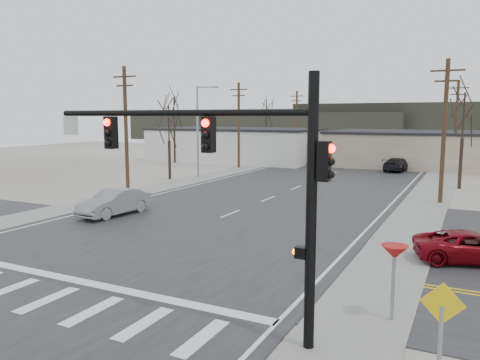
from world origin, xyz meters
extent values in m
plane|color=beige|center=(0.00, 0.00, 0.00)|extent=(140.00, 140.00, 0.00)
cube|color=#232426|center=(0.00, 15.00, 0.02)|extent=(18.00, 110.00, 0.05)
cube|color=#232426|center=(0.00, 0.00, 0.02)|extent=(90.00, 10.00, 0.04)
cube|color=gray|center=(-10.60, 20.00, 0.03)|extent=(3.00, 90.00, 0.06)
cube|color=gray|center=(10.60, 20.00, 0.03)|extent=(3.00, 90.00, 0.06)
cylinder|color=black|center=(9.80, -6.20, 3.60)|extent=(0.28, 0.28, 7.20)
cylinder|color=black|center=(5.60, -6.20, 6.20)|extent=(8.40, 0.18, 0.18)
cube|color=black|center=(6.80, -6.20, 5.60)|extent=(0.32, 0.30, 1.00)
cube|color=black|center=(3.30, -6.20, 5.60)|extent=(0.32, 0.30, 1.00)
sphere|color=#FF0C05|center=(6.80, -6.37, 5.92)|extent=(0.22, 0.22, 0.22)
sphere|color=#FF0C05|center=(3.30, -6.37, 5.92)|extent=(0.22, 0.22, 0.22)
cube|color=black|center=(10.10, -6.20, 5.00)|extent=(0.30, 0.30, 1.00)
cube|color=silver|center=(1.60, -6.20, 5.80)|extent=(0.60, 0.04, 0.60)
cube|color=black|center=(9.55, -6.20, 2.60)|extent=(0.30, 0.25, 0.30)
sphere|color=#FF5905|center=(9.40, -6.20, 2.60)|extent=(0.18, 0.18, 0.18)
cylinder|color=#A50C0C|center=(-10.20, 8.00, 0.35)|extent=(0.24, 0.24, 0.70)
sphere|color=#A50C0C|center=(-10.20, 8.00, 0.75)|extent=(0.24, 0.24, 0.24)
cylinder|color=gray|center=(11.50, -3.50, 1.05)|extent=(0.10, 0.10, 2.10)
cone|color=#A50C0C|center=(11.50, -3.50, 2.15)|extent=(0.80, 0.80, 0.40)
cylinder|color=gray|center=(13.00, -7.00, 1.05)|extent=(0.10, 0.10, 2.10)
cube|color=yellow|center=(13.00, -7.00, 2.15)|extent=(0.92, 0.05, 0.92)
cube|color=silver|center=(-16.00, 40.00, 2.10)|extent=(22.00, 12.00, 4.20)
cube|color=black|center=(-16.00, 40.00, 4.35)|extent=(22.30, 12.30, 0.30)
cube|color=beige|center=(10.00, 44.00, 2.00)|extent=(26.00, 14.00, 4.00)
cube|color=black|center=(10.00, 44.00, 4.15)|extent=(26.30, 14.30, 0.30)
cylinder|color=#473521|center=(-11.50, 12.00, 5.00)|extent=(0.30, 0.30, 10.00)
cube|color=#473521|center=(-11.50, 12.00, 9.20)|extent=(2.20, 0.12, 0.12)
cube|color=#473521|center=(-11.50, 12.00, 8.50)|extent=(1.60, 0.12, 0.12)
cylinder|color=#473521|center=(-11.50, 32.00, 5.00)|extent=(0.30, 0.30, 10.00)
cube|color=#473521|center=(-11.50, 32.00, 9.20)|extent=(2.20, 0.12, 0.12)
cube|color=#473521|center=(-11.50, 32.00, 8.50)|extent=(1.60, 0.12, 0.12)
cylinder|color=#473521|center=(-11.50, 52.00, 5.00)|extent=(0.30, 0.30, 10.00)
cube|color=#473521|center=(-11.50, 52.00, 9.20)|extent=(2.20, 0.12, 0.12)
cube|color=#473521|center=(-11.50, 52.00, 8.50)|extent=(1.60, 0.12, 0.12)
cylinder|color=#473521|center=(11.50, 18.00, 5.00)|extent=(0.30, 0.30, 10.00)
cube|color=#473521|center=(11.50, 18.00, 9.20)|extent=(2.20, 0.12, 0.12)
cube|color=#473521|center=(11.50, 18.00, 8.50)|extent=(1.60, 0.12, 0.12)
cylinder|color=#473521|center=(11.50, 40.00, 5.00)|extent=(0.30, 0.30, 10.00)
cube|color=#473521|center=(11.50, 40.00, 9.20)|extent=(2.20, 0.12, 0.12)
cube|color=#473521|center=(11.50, 40.00, 8.50)|extent=(1.60, 0.12, 0.12)
cylinder|color=gray|center=(-11.00, 22.00, 4.50)|extent=(0.20, 0.20, 9.00)
cylinder|color=gray|center=(-10.00, 22.00, 8.90)|extent=(2.00, 0.12, 0.12)
cube|color=gray|center=(-9.00, 22.00, 8.85)|extent=(0.60, 0.25, 0.18)
cylinder|color=#33291F|center=(-13.00, 20.00, 1.88)|extent=(0.28, 0.28, 3.75)
cylinder|color=#33291F|center=(-13.00, 20.00, 5.25)|extent=(0.14, 0.14, 3.75)
cylinder|color=#33291F|center=(12.50, 26.00, 2.12)|extent=(0.28, 0.28, 4.25)
cylinder|color=#33291F|center=(12.50, 26.00, 5.95)|extent=(0.14, 0.14, 4.25)
cylinder|color=#33291F|center=(-14.00, 46.00, 2.25)|extent=(0.28, 0.28, 4.50)
cylinder|color=#33291F|center=(-14.00, 46.00, 6.30)|extent=(0.14, 0.14, 4.50)
cylinder|color=#33291F|center=(-22.00, 34.00, 2.25)|extent=(0.28, 0.28, 4.50)
cylinder|color=#33291F|center=(-22.00, 34.00, 6.30)|extent=(0.14, 0.14, 4.50)
cube|color=#333026|center=(-35.00, 92.00, 3.50)|extent=(70.00, 18.00, 7.00)
imported|color=gray|center=(-6.26, 4.49, 0.85)|extent=(2.10, 5.00, 1.61)
imported|color=black|center=(5.97, 36.71, 0.79)|extent=(2.98, 5.44, 1.49)
imported|color=black|center=(-2.93, 57.98, 0.84)|extent=(2.55, 4.87, 1.58)
imported|color=maroon|center=(13.61, 3.88, 0.68)|extent=(5.08, 3.44, 1.29)
camera|label=1|loc=(13.39, -17.43, 6.10)|focal=35.00mm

